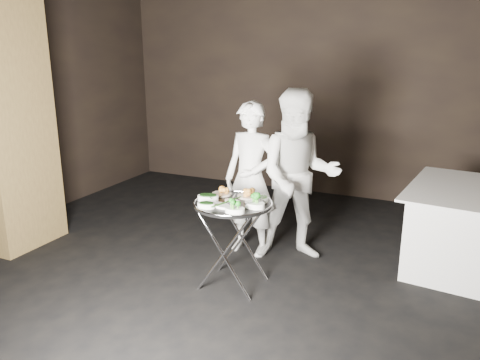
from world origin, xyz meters
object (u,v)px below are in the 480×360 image
at_px(tray_stand, 233,240).
at_px(waiter_right, 299,176).
at_px(serving_tray, 233,204).
at_px(waiter_left, 251,179).

bearing_deg(tray_stand, waiter_right, 67.75).
xyz_separation_m(serving_tray, waiter_left, (-0.15, 0.74, 0.01)).
relative_size(tray_stand, serving_tray, 1.12).
height_order(tray_stand, serving_tray, serving_tray).
bearing_deg(waiter_left, waiter_right, 14.85).
relative_size(tray_stand, waiter_right, 0.45).
relative_size(tray_stand, waiter_left, 0.49).
xyz_separation_m(tray_stand, waiter_right, (0.33, 0.81, 0.42)).
distance_m(serving_tray, waiter_left, 0.75).
xyz_separation_m(tray_stand, serving_tray, (0.00, 0.00, 0.34)).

